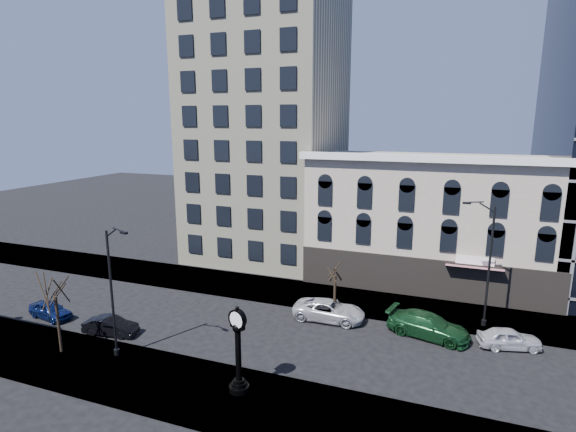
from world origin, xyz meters
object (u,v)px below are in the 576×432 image
at_px(car_near_a, 50,310).
at_px(street_lamp_near, 114,259).
at_px(street_clock, 238,353).
at_px(car_near_b, 111,326).

bearing_deg(car_near_a, street_lamp_near, -98.64).
relative_size(street_clock, car_near_b, 1.31).
height_order(street_lamp_near, car_near_a, street_lamp_near).
bearing_deg(car_near_b, street_lamp_near, -137.31).
xyz_separation_m(street_lamp_near, car_near_a, (-9.63, 3.13, -6.21)).
relative_size(street_lamp_near, car_near_a, 2.30).
xyz_separation_m(street_clock, car_near_a, (-18.37, 3.72, -1.79)).
height_order(street_lamp_near, car_near_b, street_lamp_near).
xyz_separation_m(street_lamp_near, car_near_b, (-3.21, 2.57, -6.23)).
xyz_separation_m(street_clock, street_lamp_near, (-8.74, 0.59, 4.43)).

